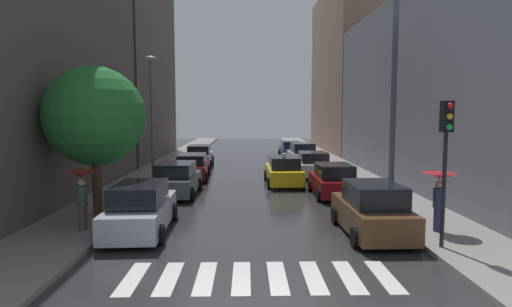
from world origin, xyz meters
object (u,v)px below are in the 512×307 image
parked_car_right_fifth (291,150)px  traffic_light_right_corner (446,141)px  parked_car_right_nearest (372,211)px  parked_car_right_fourth (302,155)px  lamp_post_left (152,111)px  parked_car_left_second (176,180)px  pedestrian_foreground (82,188)px  parked_car_left_third (192,167)px  parked_car_left_fourth (200,156)px  parked_car_right_third (313,165)px  parked_car_right_second (334,181)px  parked_car_left_nearest (141,209)px  taxi_midroad (284,171)px  pedestrian_near_tree (439,187)px  street_tree_left (95,116)px

parked_car_right_fifth → traffic_light_right_corner: bearing=-177.5°
parked_car_right_nearest → parked_car_right_fourth: parked_car_right_fourth is taller
parked_car_right_nearest → parked_car_right_fourth: (0.10, 18.91, 0.00)m
parked_car_right_fourth → parked_car_right_fifth: bearing=0.2°
lamp_post_left → parked_car_right_fifth: bearing=58.3°
parked_car_left_second → pedestrian_foreground: 7.16m
parked_car_left_second → parked_car_left_third: parked_car_left_second is taller
parked_car_right_fourth → traffic_light_right_corner: bearing=-178.7°
parked_car_right_fourth → traffic_light_right_corner: size_ratio=0.97×
parked_car_right_nearest → traffic_light_right_corner: traffic_light_right_corner is taller
parked_car_left_fourth → parked_car_left_third: bearing=-179.2°
parked_car_right_third → parked_car_right_fourth: size_ratio=1.02×
parked_car_left_second → parked_car_right_fifth: 19.15m
parked_car_right_nearest → pedestrian_foreground: pedestrian_foreground is taller
parked_car_left_second → parked_car_right_nearest: parked_car_right_nearest is taller
parked_car_left_third → traffic_light_right_corner: (9.18, -14.53, 2.55)m
traffic_light_right_corner → parked_car_right_second: bearing=99.8°
pedestrian_foreground → parked_car_right_fourth: bearing=-156.8°
parked_car_left_third → pedestrian_foreground: size_ratio=2.42×
parked_car_left_fourth → parked_car_right_nearest: 20.43m
lamp_post_left → parked_car_left_nearest: bearing=-80.3°
taxi_midroad → pedestrian_foreground: pedestrian_foreground is taller
parked_car_right_fourth → parked_car_right_fifth: (-0.30, 5.86, -0.10)m
parked_car_left_nearest → parked_car_left_third: bearing=-3.1°
taxi_midroad → pedestrian_near_tree: bearing=-158.8°
parked_car_left_fourth → traffic_light_right_corner: traffic_light_right_corner is taller
pedestrian_foreground → pedestrian_near_tree: 11.98m
parked_car_right_second → parked_car_right_third: bearing=-0.5°
parked_car_right_fourth → parked_car_right_second: bearing=177.2°
street_tree_left → parked_car_left_third: bearing=76.7°
parked_car_left_fourth → pedestrian_near_tree: size_ratio=2.36×
parked_car_left_nearest → lamp_post_left: 10.00m
parked_car_right_second → parked_car_right_fifth: (-0.27, 18.04, -0.03)m
parked_car_right_third → parked_car_left_third: bearing=96.9°
parked_car_right_third → traffic_light_right_corner: size_ratio=0.99×
parked_car_left_fourth → lamp_post_left: 9.83m
traffic_light_right_corner → parked_car_left_fourth: bearing=114.5°
parked_car_left_nearest → parked_car_right_third: parked_car_left_nearest is taller
street_tree_left → parked_car_right_second: bearing=22.5°
parked_car_right_third → parked_car_right_fourth: parked_car_right_fourth is taller
parked_car_right_third → lamp_post_left: 10.82m
parked_car_left_fourth → lamp_post_left: (-1.59, -9.07, 3.44)m
parked_car_left_second → pedestrian_near_tree: bearing=-124.9°
lamp_post_left → parked_car_right_nearest: bearing=-46.0°
parked_car_right_nearest → lamp_post_left: lamp_post_left is taller
lamp_post_left → parked_car_left_third: bearing=58.1°
parked_car_right_third → parked_car_right_fourth: 5.39m
parked_car_left_fourth → parked_car_right_nearest: size_ratio=1.08×
parked_car_right_fifth → lamp_post_left: size_ratio=0.57×
parked_car_left_second → parked_car_left_fourth: parked_car_left_second is taller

